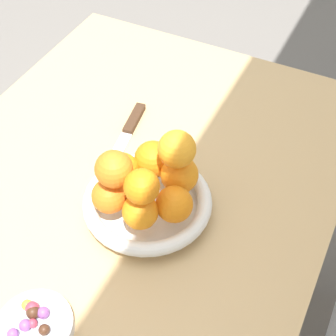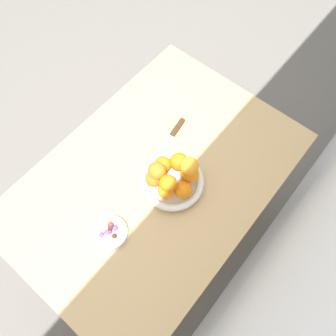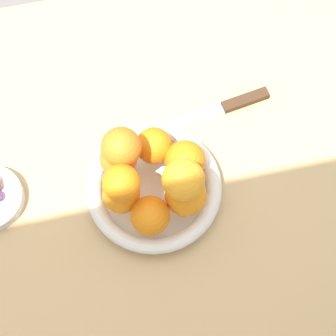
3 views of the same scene
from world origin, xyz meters
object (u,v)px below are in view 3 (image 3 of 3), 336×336
(dining_table, at_px, (140,176))
(orange_7, at_px, (183,180))
(orange_4, at_px, (185,160))
(orange_8, at_px, (121,183))
(orange_0, at_px, (118,159))
(knife, at_px, (215,111))
(orange_6, at_px, (121,147))
(orange_1, at_px, (121,195))
(orange_5, at_px, (154,145))
(fruit_bowl, at_px, (154,188))
(orange_2, at_px, (152,215))
(orange_3, at_px, (186,195))

(dining_table, xyz_separation_m, orange_7, (-0.06, 0.10, 0.23))
(orange_4, relative_size, orange_8, 1.16)
(orange_0, distance_m, knife, 0.22)
(orange_6, bearing_deg, orange_1, 74.34)
(orange_5, distance_m, knife, 0.16)
(fruit_bowl, relative_size, orange_0, 3.73)
(orange_2, xyz_separation_m, knife, (-0.15, -0.19, -0.07))
(orange_5, height_order, orange_8, orange_8)
(fruit_bowl, distance_m, orange_6, 0.12)
(fruit_bowl, relative_size, orange_8, 3.96)
(orange_4, bearing_deg, orange_7, 72.70)
(orange_6, bearing_deg, orange_7, 137.23)
(orange_0, bearing_deg, orange_6, 133.97)
(dining_table, xyz_separation_m, orange_3, (-0.06, 0.11, 0.16))
(orange_4, relative_size, orange_6, 1.08)
(orange_5, bearing_deg, knife, -150.32)
(orange_3, bearing_deg, orange_7, -35.28)
(dining_table, distance_m, orange_3, 0.20)
(dining_table, bearing_deg, orange_8, 69.22)
(orange_3, height_order, orange_6, orange_6)
(dining_table, distance_m, orange_1, 0.18)
(orange_1, distance_m, orange_3, 0.10)
(orange_2, bearing_deg, orange_4, -131.87)
(orange_0, bearing_deg, orange_2, 108.24)
(orange_1, bearing_deg, fruit_bowl, -162.73)
(orange_2, bearing_deg, fruit_bowl, -102.73)
(fruit_bowl, bearing_deg, orange_5, -102.73)
(orange_8, distance_m, knife, 0.27)
(orange_0, xyz_separation_m, orange_7, (-0.09, 0.08, 0.07))
(knife, bearing_deg, orange_2, 50.91)
(orange_8, bearing_deg, orange_1, -31.73)
(orange_2, relative_size, orange_4, 0.94)
(orange_8, relative_size, knife, 0.22)
(fruit_bowl, xyz_separation_m, orange_5, (-0.01, -0.06, 0.05))
(orange_0, distance_m, orange_7, 0.14)
(orange_2, relative_size, orange_7, 0.98)
(orange_8, bearing_deg, orange_2, 131.84)
(orange_6, bearing_deg, orange_4, 169.18)
(orange_4, bearing_deg, orange_3, 78.17)
(orange_4, distance_m, knife, 0.15)
(fruit_bowl, relative_size, orange_5, 3.76)
(knife, bearing_deg, orange_7, 58.77)
(orange_2, height_order, orange_4, orange_4)
(orange_8, bearing_deg, orange_0, -91.65)
(dining_table, height_order, orange_5, orange_5)
(orange_7, height_order, knife, orange_7)
(orange_4, distance_m, orange_5, 0.06)
(orange_7, bearing_deg, orange_4, -107.30)
(orange_3, height_order, orange_8, orange_8)
(knife, bearing_deg, dining_table, 21.07)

